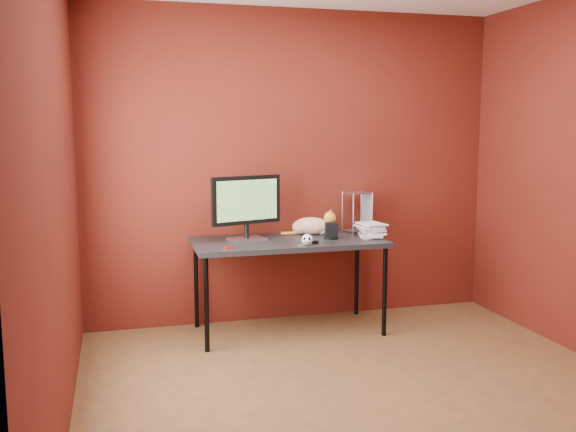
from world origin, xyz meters
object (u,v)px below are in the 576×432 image
object	(u,v)px
desk	(289,246)
skull_mug	(307,240)
book_stack	(361,161)
monitor	(246,205)
speaker	(331,231)
cat	(312,226)

from	to	relation	value
desk	skull_mug	bearing A→B (deg)	-73.70
desk	skull_mug	world-z (taller)	skull_mug
desk	skull_mug	size ratio (longest dim) A/B	16.23
desk	book_stack	distance (m)	0.89
monitor	book_stack	world-z (taller)	book_stack
speaker	book_stack	xyz separation A→B (m)	(0.26, 0.04, 0.55)
speaker	skull_mug	bearing A→B (deg)	-132.83
desk	monitor	distance (m)	0.47
skull_mug	book_stack	size ratio (longest dim) A/B	0.08
desk	book_stack	xyz separation A→B (m)	(0.60, -0.01, 0.66)
cat	speaker	xyz separation A→B (m)	(0.09, -0.25, -0.01)
cat	skull_mug	world-z (taller)	cat
monitor	speaker	world-z (taller)	monitor
monitor	speaker	size ratio (longest dim) A/B	4.41
cat	monitor	bearing A→B (deg)	-144.47
monitor	speaker	bearing A→B (deg)	-25.54
desk	speaker	distance (m)	0.36
desk	speaker	xyz separation A→B (m)	(0.34, -0.05, 0.11)
monitor	cat	xyz separation A→B (m)	(0.58, 0.14, -0.21)
desk	speaker	world-z (taller)	speaker
skull_mug	speaker	xyz separation A→B (m)	(0.26, 0.21, 0.02)
monitor	cat	distance (m)	0.63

